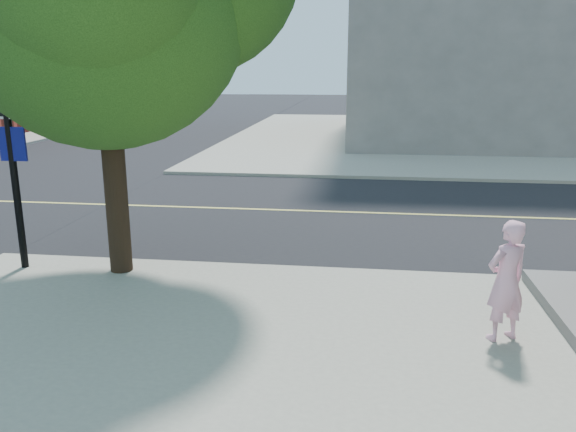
# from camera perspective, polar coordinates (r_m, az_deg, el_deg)

# --- Properties ---
(ground) EXTENTS (140.00, 140.00, 0.00)m
(ground) POSITION_cam_1_polar(r_m,az_deg,el_deg) (11.73, -22.20, -4.17)
(ground) COLOR black
(ground) RESTS_ON ground
(road_ew) EXTENTS (140.00, 9.00, 0.01)m
(road_ew) POSITION_cam_1_polar(r_m,az_deg,el_deg) (15.63, -14.22, 0.98)
(road_ew) COLOR black
(road_ew) RESTS_ON ground
(sidewalk_ne) EXTENTS (29.00, 25.00, 0.12)m
(sidewalk_ne) POSITION_cam_1_polar(r_m,az_deg,el_deg) (32.27, 21.52, 7.29)
(sidewalk_ne) COLOR gray
(sidewalk_ne) RESTS_ON ground
(man_on_phone) EXTENTS (0.69, 0.61, 1.60)m
(man_on_phone) POSITION_cam_1_polar(r_m,az_deg,el_deg) (7.83, 20.80, -6.02)
(man_on_phone) COLOR #F0A7C5
(man_on_phone) RESTS_ON sidewalk_se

